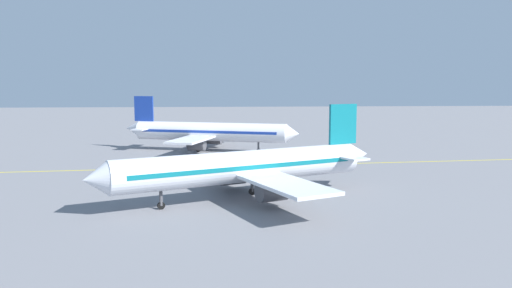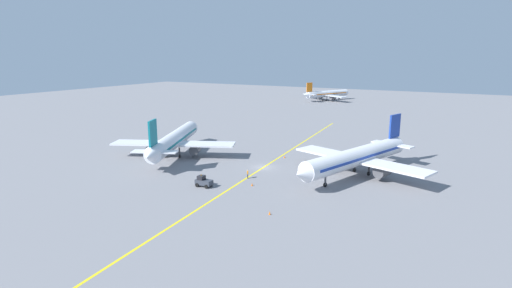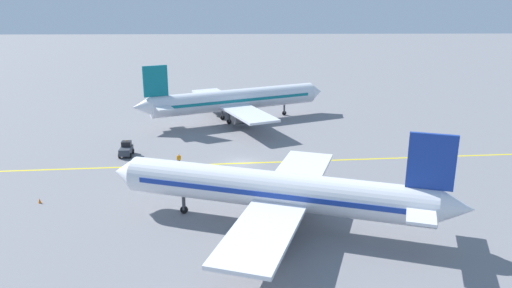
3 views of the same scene
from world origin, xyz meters
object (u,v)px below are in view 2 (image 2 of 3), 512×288
at_px(traffic_cone_mid_apron, 323,169).
at_px(baggage_tug_dark, 204,182).
at_px(airplane_at_gate, 174,140).
at_px(traffic_cone_by_wingtip, 285,157).
at_px(ground_crew_worker, 248,174).
at_px(traffic_cone_near_nose, 252,184).
at_px(airplane_distant_taxiing, 327,94).
at_px(traffic_cone_far_edge, 270,213).
at_px(airplane_adjacent_stand, 358,157).

bearing_deg(traffic_cone_mid_apron, baggage_tug_dark, -127.34).
distance_m(airplane_at_gate, traffic_cone_by_wingtip, 25.60).
height_order(ground_crew_worker, traffic_cone_by_wingtip, ground_crew_worker).
relative_size(ground_crew_worker, traffic_cone_by_wingtip, 3.05).
height_order(traffic_cone_near_nose, traffic_cone_mid_apron, same).
relative_size(airplane_at_gate, traffic_cone_near_nose, 61.40).
bearing_deg(traffic_cone_by_wingtip, traffic_cone_near_nose, -81.41).
xyz_separation_m(baggage_tug_dark, traffic_cone_by_wingtip, (4.25, 25.17, -0.63)).
xyz_separation_m(airplane_at_gate, traffic_cone_mid_apron, (34.09, 5.33, -3.43)).
relative_size(baggage_tug_dark, ground_crew_worker, 1.81).
distance_m(airplane_distant_taxiing, traffic_cone_far_edge, 153.14).
xyz_separation_m(airplane_distant_taxiing, traffic_cone_by_wingtip, (29.71, -116.39, -3.06)).
bearing_deg(airplane_adjacent_stand, airplane_at_gate, -172.94).
relative_size(airplane_adjacent_stand, traffic_cone_mid_apron, 62.94).
height_order(traffic_cone_mid_apron, traffic_cone_far_edge, same).
height_order(traffic_cone_near_nose, traffic_cone_by_wingtip, same).
relative_size(traffic_cone_mid_apron, traffic_cone_by_wingtip, 1.00).
relative_size(airplane_distant_taxiing, traffic_cone_far_edge, 54.35).
height_order(airplane_adjacent_stand, airplane_distant_taxiing, airplane_adjacent_stand).
bearing_deg(baggage_tug_dark, airplane_distant_taxiing, 100.19).
bearing_deg(traffic_cone_mid_apron, airplane_at_gate, -171.11).
bearing_deg(airplane_adjacent_stand, traffic_cone_by_wingtip, 163.16).
bearing_deg(ground_crew_worker, traffic_cone_near_nose, -50.20).
xyz_separation_m(airplane_adjacent_stand, traffic_cone_far_edge, (-6.12, -25.55, -3.43)).
xyz_separation_m(traffic_cone_mid_apron, traffic_cone_far_edge, (0.83, -25.80, 0.00)).
relative_size(baggage_tug_dark, traffic_cone_near_nose, 5.53).
xyz_separation_m(ground_crew_worker, traffic_cone_mid_apron, (10.74, 12.10, -0.63)).
distance_m(traffic_cone_by_wingtip, traffic_cone_far_edge, 33.16).
bearing_deg(traffic_cone_far_edge, airplane_adjacent_stand, 76.54).
xyz_separation_m(baggage_tug_dark, ground_crew_worker, (4.51, 7.89, 0.01)).
height_order(airplane_at_gate, airplane_adjacent_stand, same).
relative_size(airplane_distant_taxiing, ground_crew_worker, 17.79).
bearing_deg(traffic_cone_mid_apron, traffic_cone_by_wingtip, 154.78).
height_order(airplane_at_gate, traffic_cone_far_edge, airplane_at_gate).
bearing_deg(traffic_cone_mid_apron, airplane_distant_taxiing, 108.51).
bearing_deg(traffic_cone_far_edge, traffic_cone_mid_apron, 91.83).
height_order(airplane_distant_taxiing, traffic_cone_far_edge, airplane_distant_taxiing).
relative_size(airplane_at_gate, airplane_distant_taxiing, 1.13).
xyz_separation_m(airplane_adjacent_stand, ground_crew_worker, (-17.68, -11.84, -2.80)).
xyz_separation_m(airplane_at_gate, baggage_tug_dark, (18.84, -14.66, -2.81)).
bearing_deg(airplane_distant_taxiing, traffic_cone_by_wingtip, -75.68).
bearing_deg(airplane_distant_taxiing, traffic_cone_mid_apron, -71.49).
relative_size(baggage_tug_dark, traffic_cone_mid_apron, 5.53).
bearing_deg(traffic_cone_by_wingtip, airplane_at_gate, -155.52).
distance_m(baggage_tug_dark, traffic_cone_far_edge, 17.11).
bearing_deg(airplane_distant_taxiing, airplane_adjacent_stand, -68.64).
xyz_separation_m(airplane_at_gate, ground_crew_worker, (23.35, -6.76, -2.80)).
relative_size(baggage_tug_dark, traffic_cone_far_edge, 5.53).
distance_m(traffic_cone_near_nose, traffic_cone_far_edge, 13.44).
bearing_deg(airplane_at_gate, airplane_adjacent_stand, 7.06).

